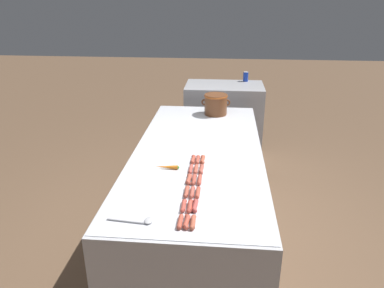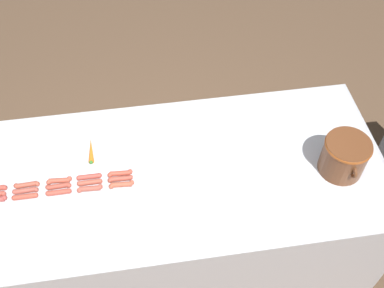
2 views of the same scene
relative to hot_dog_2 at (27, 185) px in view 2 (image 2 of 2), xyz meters
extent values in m
plane|color=brown|center=(0.02, 0.73, -0.91)|extent=(20.00, 20.00, 0.00)
cube|color=#BCBCC1|center=(0.02, 0.73, -0.46)|extent=(1.06, 2.49, 0.89)
cube|color=silver|center=(0.02, 0.73, -0.02)|extent=(1.04, 2.44, 0.00)
sphere|color=#B8473B|center=(0.00, -0.11, 0.00)|extent=(0.03, 0.03, 0.03)
cylinder|color=#B0513D|center=(0.00, 0.00, 0.00)|extent=(0.03, 0.11, 0.03)
sphere|color=#B0513D|center=(0.00, -0.05, 0.00)|extent=(0.03, 0.03, 0.03)
sphere|color=#B0513D|center=(0.00, 0.05, 0.00)|extent=(0.03, 0.03, 0.03)
cylinder|color=#B9513D|center=(0.00, 0.17, 0.00)|extent=(0.04, 0.11, 0.03)
sphere|color=#B9513D|center=(0.00, 0.12, 0.00)|extent=(0.03, 0.03, 0.03)
sphere|color=#B9513D|center=(-0.01, 0.22, 0.00)|extent=(0.03, 0.03, 0.03)
cylinder|color=#B84B3F|center=(0.00, 0.33, 0.00)|extent=(0.03, 0.11, 0.03)
sphere|color=#B84B3F|center=(0.00, 0.27, 0.00)|extent=(0.03, 0.03, 0.03)
sphere|color=#B84B3F|center=(0.00, 0.38, 0.00)|extent=(0.03, 0.03, 0.03)
cylinder|color=#BA4B38|center=(0.00, 0.50, 0.00)|extent=(0.03, 0.11, 0.03)
sphere|color=#BA4B38|center=(0.00, 0.44, 0.00)|extent=(0.03, 0.03, 0.03)
sphere|color=#BA4B38|center=(0.00, 0.55, 0.00)|extent=(0.03, 0.03, 0.03)
sphere|color=#B8493A|center=(0.04, -0.12, 0.00)|extent=(0.03, 0.03, 0.03)
cylinder|color=#AD4F41|center=(0.04, 0.00, 0.00)|extent=(0.03, 0.11, 0.03)
sphere|color=#AD4F41|center=(0.04, -0.06, 0.00)|extent=(0.03, 0.03, 0.03)
sphere|color=#AD4F41|center=(0.04, 0.05, 0.00)|extent=(0.03, 0.03, 0.03)
cylinder|color=#AE493A|center=(0.03, 0.17, 0.00)|extent=(0.03, 0.11, 0.03)
sphere|color=#AE493A|center=(0.03, 0.11, 0.00)|extent=(0.03, 0.03, 0.03)
sphere|color=#AE493A|center=(0.04, 0.22, 0.00)|extent=(0.03, 0.03, 0.03)
cylinder|color=#B4513E|center=(0.03, 0.33, 0.00)|extent=(0.03, 0.11, 0.03)
sphere|color=#B4513E|center=(0.03, 0.28, 0.00)|extent=(0.03, 0.03, 0.03)
sphere|color=#B4513E|center=(0.03, 0.39, 0.00)|extent=(0.03, 0.03, 0.03)
cylinder|color=#AE4C3C|center=(0.03, 0.50, 0.00)|extent=(0.03, 0.11, 0.03)
sphere|color=#AE4C3C|center=(0.04, 0.44, 0.00)|extent=(0.03, 0.03, 0.03)
sphere|color=#AE4C3C|center=(0.03, 0.55, 0.00)|extent=(0.03, 0.03, 0.03)
sphere|color=#B04641|center=(0.07, -0.11, 0.00)|extent=(0.03, 0.03, 0.03)
cylinder|color=#B54A38|center=(0.07, 0.00, 0.00)|extent=(0.03, 0.11, 0.03)
sphere|color=#B54A38|center=(0.07, -0.06, 0.00)|extent=(0.03, 0.03, 0.03)
sphere|color=#B54A38|center=(0.07, 0.05, 0.00)|extent=(0.03, 0.03, 0.03)
cylinder|color=#B44839|center=(0.07, 0.17, 0.00)|extent=(0.03, 0.11, 0.03)
sphere|color=#B44839|center=(0.07, 0.12, 0.00)|extent=(0.03, 0.03, 0.03)
sphere|color=#B44839|center=(0.07, 0.22, 0.00)|extent=(0.03, 0.03, 0.03)
cylinder|color=#AD5141|center=(0.07, 0.33, 0.00)|extent=(0.03, 0.11, 0.03)
sphere|color=#AD5141|center=(0.08, 0.28, 0.00)|extent=(0.03, 0.03, 0.03)
sphere|color=#AD5141|center=(0.07, 0.39, 0.00)|extent=(0.03, 0.03, 0.03)
cylinder|color=#B8543B|center=(0.07, 0.50, 0.00)|extent=(0.04, 0.11, 0.03)
sphere|color=#B8543B|center=(0.08, 0.45, 0.00)|extent=(0.03, 0.03, 0.03)
sphere|color=#B8543B|center=(0.07, 0.56, 0.00)|extent=(0.03, 0.03, 0.03)
cylinder|color=brown|center=(0.13, 1.69, 0.10)|extent=(0.24, 0.24, 0.22)
torus|color=#9E4A1B|center=(0.13, 1.69, 0.19)|extent=(0.25, 0.25, 0.03)
torus|color=brown|center=(0.01, 1.69, 0.12)|extent=(0.07, 0.02, 0.07)
torus|color=brown|center=(0.25, 1.69, 0.12)|extent=(0.07, 0.02, 0.07)
cone|color=orange|center=(-0.19, 0.34, 0.00)|extent=(0.17, 0.03, 0.03)
sphere|color=#387F2D|center=(-0.10, 0.34, 0.00)|extent=(0.02, 0.02, 0.02)
camera|label=1|loc=(0.22, -2.05, 1.19)|focal=34.09mm
camera|label=2|loc=(1.48, 0.67, 2.03)|focal=42.78mm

